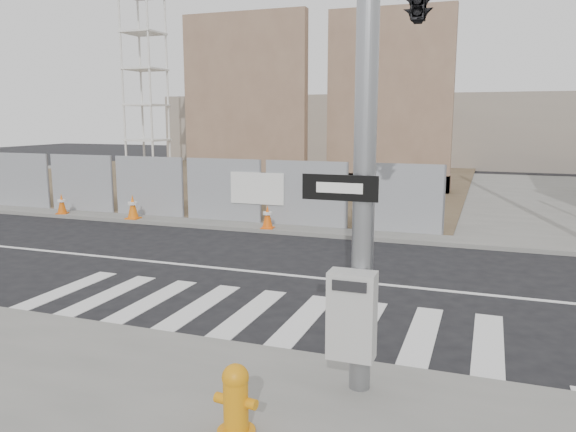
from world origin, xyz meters
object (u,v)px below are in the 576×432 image
(crane_tower, at_px, (142,16))
(traffic_cone_c, at_px, (133,207))
(traffic_cone_d, at_px, (267,217))
(signal_pole, at_px, (405,28))
(fire_hydrant, at_px, (236,400))
(traffic_cone_b, at_px, (62,204))

(crane_tower, bearing_deg, traffic_cone_c, -58.41)
(crane_tower, height_order, traffic_cone_d, crane_tower)
(signal_pole, bearing_deg, fire_hydrant, -103.30)
(signal_pole, xyz_separation_m, fire_hydrant, (-0.99, -4.21, -4.28))
(crane_tower, relative_size, traffic_cone_b, 25.71)
(fire_hydrant, xyz_separation_m, traffic_cone_d, (-3.85, 10.47, -0.04))
(signal_pole, bearing_deg, traffic_cone_d, 127.74)
(traffic_cone_b, height_order, traffic_cone_d, traffic_cone_d)
(signal_pole, relative_size, fire_hydrant, 9.02)
(signal_pole, distance_m, fire_hydrant, 6.08)
(traffic_cone_b, xyz_separation_m, traffic_cone_c, (2.91, 0.00, 0.04))
(traffic_cone_c, bearing_deg, traffic_cone_b, 180.00)
(traffic_cone_c, bearing_deg, traffic_cone_d, 0.00)
(signal_pole, xyz_separation_m, traffic_cone_d, (-4.85, 6.27, -4.31))
(traffic_cone_c, bearing_deg, fire_hydrant, -50.49)
(traffic_cone_b, bearing_deg, traffic_cone_c, 0.00)
(fire_hydrant, distance_m, traffic_cone_d, 11.16)
(fire_hydrant, height_order, traffic_cone_b, fire_hydrant)
(traffic_cone_b, relative_size, traffic_cone_c, 0.89)
(crane_tower, bearing_deg, traffic_cone_d, -45.30)
(crane_tower, relative_size, fire_hydrant, 23.40)
(fire_hydrant, relative_size, traffic_cone_b, 1.10)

